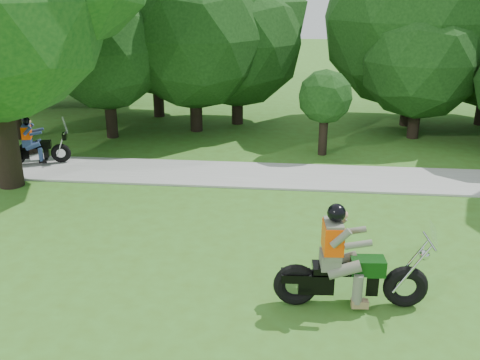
{
  "coord_description": "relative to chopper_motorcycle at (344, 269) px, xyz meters",
  "views": [
    {
      "loc": [
        -2.64,
        -6.92,
        5.39
      ],
      "look_at": [
        -3.79,
        4.4,
        1.19
      ],
      "focal_mm": 40.0,
      "sensor_mm": 36.0,
      "label": 1
    }
  ],
  "objects": [
    {
      "name": "walkway",
      "position": [
        1.67,
        6.61,
        -0.69
      ],
      "size": [
        60.0,
        2.2,
        0.06
      ],
      "primitive_type": "cube",
      "color": "gray",
      "rests_on": "ground"
    },
    {
      "name": "tree_line",
      "position": [
        1.52,
        13.18,
        2.95
      ],
      "size": [
        40.82,
        12.02,
        7.8
      ],
      "color": "black",
      "rests_on": "ground"
    },
    {
      "name": "chopper_motorcycle",
      "position": [
        0.0,
        0.0,
        0.0
      ],
      "size": [
        2.72,
        0.74,
        1.94
      ],
      "rotation": [
        0.0,
        0.0,
        0.07
      ],
      "color": "black",
      "rests_on": "ground"
    },
    {
      "name": "touring_motorcycle",
      "position": [
        -8.97,
        6.85,
        -0.11
      ],
      "size": [
        1.94,
        1.01,
        1.51
      ],
      "rotation": [
        0.0,
        0.0,
        0.3
      ],
      "color": "black",
      "rests_on": "walkway"
    }
  ]
}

